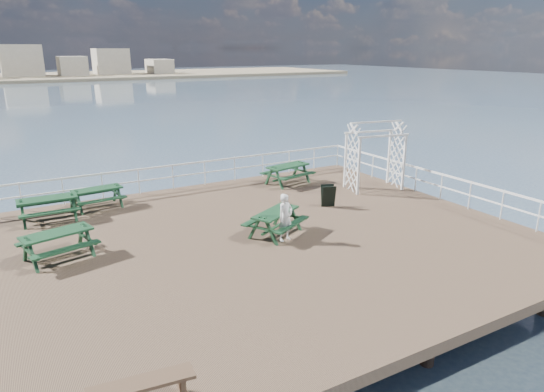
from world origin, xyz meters
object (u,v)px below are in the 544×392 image
at_px(picnic_table_e, 276,218).
at_px(flat_bench_near, 142,388).
at_px(picnic_table_b, 97,194).
at_px(person, 285,217).
at_px(picnic_table_a, 48,204).
at_px(trellis_arbor, 375,159).
at_px(picnic_table_c, 288,170).
at_px(picnic_table_d, 57,239).

distance_m(picnic_table_e, flat_bench_near, 8.36).
bearing_deg(picnic_table_b, flat_bench_near, -102.76).
height_order(picnic_table_e, person, person).
xyz_separation_m(picnic_table_a, flat_bench_near, (0.31, -10.95, -0.23)).
distance_m(flat_bench_near, person, 7.97).
distance_m(picnic_table_a, person, 8.52).
relative_size(picnic_table_b, person, 1.26).
bearing_deg(person, trellis_arbor, 14.57).
distance_m(picnic_table_b, picnic_table_e, 7.33).
bearing_deg(picnic_table_c, picnic_table_a, 168.35).
bearing_deg(picnic_table_a, flat_bench_near, -88.14).
bearing_deg(trellis_arbor, picnic_table_b, 174.83).
height_order(picnic_table_b, person, person).
distance_m(picnic_table_b, person, 7.81).
xyz_separation_m(picnic_table_b, picnic_table_c, (8.12, -0.65, 0.06)).
xyz_separation_m(picnic_table_d, person, (6.44, -2.05, 0.17)).
bearing_deg(picnic_table_e, flat_bench_near, -164.26).
relative_size(flat_bench_near, trellis_arbor, 0.62).
relative_size(picnic_table_b, flat_bench_near, 1.06).
relative_size(picnic_table_a, flat_bench_near, 1.08).
bearing_deg(flat_bench_near, picnic_table_b, 88.91).
xyz_separation_m(picnic_table_b, person, (4.51, -6.37, 0.20)).
height_order(picnic_table_d, flat_bench_near, picnic_table_d).
xyz_separation_m(picnic_table_a, picnic_table_e, (6.30, -5.13, -0.03)).
xyz_separation_m(picnic_table_e, flat_bench_near, (-5.99, -5.82, -0.19)).
bearing_deg(picnic_table_e, trellis_arbor, -6.39).
bearing_deg(picnic_table_a, picnic_table_e, -38.92).
distance_m(picnic_table_d, person, 6.76).
bearing_deg(flat_bench_near, picnic_table_d, 99.63).
distance_m(picnic_table_e, person, 0.62).
xyz_separation_m(picnic_table_c, flat_bench_near, (-9.62, -10.95, -0.24)).
relative_size(picnic_table_c, trellis_arbor, 0.77).
xyz_separation_m(picnic_table_c, trellis_arbor, (2.82, -2.52, 0.69)).
bearing_deg(person, picnic_table_b, 113.47).
distance_m(flat_bench_near, trellis_arbor, 15.05).
height_order(flat_bench_near, person, person).
relative_size(picnic_table_a, picnic_table_d, 0.89).
bearing_deg(picnic_table_b, picnic_table_c, -10.03).
relative_size(picnic_table_a, trellis_arbor, 0.67).
bearing_deg(picnic_table_c, flat_bench_near, -142.92).
height_order(picnic_table_d, picnic_table_e, picnic_table_d).
height_order(picnic_table_a, picnic_table_d, picnic_table_a).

